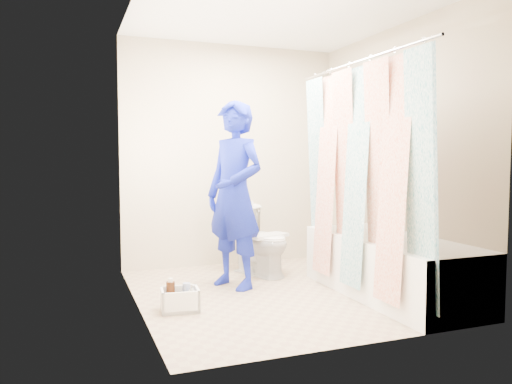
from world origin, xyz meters
name	(u,v)px	position (x,y,z in m)	size (l,w,h in m)	color
floor	(278,293)	(0.00, 0.00, 0.00)	(2.60, 2.60, 0.00)	tan
ceiling	(279,12)	(0.00, 0.00, 2.40)	(2.40, 2.60, 0.02)	white
wall_back	(232,156)	(0.00, 1.30, 1.20)	(2.40, 0.02, 2.40)	#B8B08D
wall_front	(363,154)	(0.00, -1.30, 1.20)	(2.40, 0.02, 2.40)	#B8B08D
wall_left	(136,155)	(-1.20, 0.00, 1.20)	(0.02, 2.60, 2.40)	#B8B08D
wall_right	(396,155)	(1.20, 0.00, 1.20)	(0.02, 2.60, 2.40)	#B8B08D
bathtub	(390,265)	(0.85, -0.43, 0.27)	(0.70, 1.75, 0.50)	white
curtain_rod	(360,61)	(0.52, -0.43, 1.95)	(0.02, 0.02, 1.90)	silver
shower_curtain	(358,177)	(0.52, -0.43, 1.02)	(0.06, 1.75, 1.80)	white
toilet	(260,240)	(0.10, 0.70, 0.35)	(0.39, 0.68, 0.69)	silver
tank_lid	(268,236)	(0.14, 0.59, 0.41)	(0.43, 0.18, 0.03)	white
tank_internals	(245,206)	(0.00, 0.86, 0.68)	(0.16, 0.09, 0.23)	black
plumber	(235,195)	(-0.29, 0.33, 0.84)	(0.62, 0.40, 1.69)	#1021A5
cleaning_caddy	(181,300)	(-0.90, -0.20, 0.08)	(0.31, 0.26, 0.22)	white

